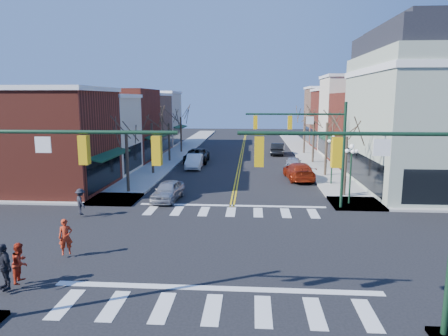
% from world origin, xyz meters
% --- Properties ---
extents(ground, '(160.00, 160.00, 0.00)m').
position_xyz_m(ground, '(0.00, 0.00, 0.00)').
color(ground, black).
rests_on(ground, ground).
extents(sidewalk_left, '(3.50, 70.00, 0.15)m').
position_xyz_m(sidewalk_left, '(-8.75, 20.00, 0.07)').
color(sidewalk_left, '#9E9B93').
rests_on(sidewalk_left, ground).
extents(sidewalk_right, '(3.50, 70.00, 0.15)m').
position_xyz_m(sidewalk_right, '(8.75, 20.00, 0.07)').
color(sidewalk_right, '#9E9B93').
rests_on(sidewalk_right, ground).
extents(bldg_left_brick_a, '(10.00, 8.50, 8.00)m').
position_xyz_m(bldg_left_brick_a, '(-15.50, 11.75, 4.00)').
color(bldg_left_brick_a, maroon).
rests_on(bldg_left_brick_a, ground).
extents(bldg_left_stucco_a, '(10.00, 7.00, 7.50)m').
position_xyz_m(bldg_left_stucco_a, '(-15.50, 19.50, 3.75)').
color(bldg_left_stucco_a, beige).
rests_on(bldg_left_stucco_a, ground).
extents(bldg_left_brick_b, '(10.00, 9.00, 8.50)m').
position_xyz_m(bldg_left_brick_b, '(-15.50, 27.50, 4.25)').
color(bldg_left_brick_b, maroon).
rests_on(bldg_left_brick_b, ground).
extents(bldg_left_tan, '(10.00, 7.50, 7.80)m').
position_xyz_m(bldg_left_tan, '(-15.50, 35.75, 3.90)').
color(bldg_left_tan, '#865E4A').
rests_on(bldg_left_tan, ground).
extents(bldg_left_stucco_b, '(10.00, 8.00, 8.20)m').
position_xyz_m(bldg_left_stucco_b, '(-15.50, 43.50, 4.10)').
color(bldg_left_stucco_b, beige).
rests_on(bldg_left_stucco_b, ground).
extents(bldg_right_brick_a, '(10.00, 8.50, 8.00)m').
position_xyz_m(bldg_right_brick_a, '(15.50, 25.75, 4.00)').
color(bldg_right_brick_a, maroon).
rests_on(bldg_right_brick_a, ground).
extents(bldg_right_stucco, '(10.00, 7.00, 10.00)m').
position_xyz_m(bldg_right_stucco, '(15.50, 33.50, 5.00)').
color(bldg_right_stucco, beige).
rests_on(bldg_right_stucco, ground).
extents(bldg_right_brick_b, '(10.00, 8.00, 8.50)m').
position_xyz_m(bldg_right_brick_b, '(15.50, 41.00, 4.25)').
color(bldg_right_brick_b, maroon).
rests_on(bldg_right_brick_b, ground).
extents(bldg_right_tan, '(10.00, 8.00, 9.00)m').
position_xyz_m(bldg_right_tan, '(15.50, 49.00, 4.50)').
color(bldg_right_tan, '#865E4A').
rests_on(bldg_right_tan, ground).
extents(victorian_corner, '(12.25, 14.25, 13.30)m').
position_xyz_m(victorian_corner, '(16.50, 14.50, 6.66)').
color(victorian_corner, '#98A48E').
rests_on(victorian_corner, ground).
extents(traffic_mast_near_left, '(6.60, 0.28, 7.20)m').
position_xyz_m(traffic_mast_near_left, '(-5.55, -7.40, 4.71)').
color(traffic_mast_near_left, '#14331E').
rests_on(traffic_mast_near_left, ground).
extents(traffic_mast_near_right, '(6.60, 0.28, 7.20)m').
position_xyz_m(traffic_mast_near_right, '(5.55, -7.40, 4.71)').
color(traffic_mast_near_right, '#14331E').
rests_on(traffic_mast_near_right, ground).
extents(traffic_mast_far_right, '(6.60, 0.28, 7.20)m').
position_xyz_m(traffic_mast_far_right, '(5.55, 7.40, 4.71)').
color(traffic_mast_far_right, '#14331E').
rests_on(traffic_mast_far_right, ground).
extents(lamppost_corner, '(0.36, 0.36, 4.33)m').
position_xyz_m(lamppost_corner, '(8.20, 8.50, 2.96)').
color(lamppost_corner, '#14331E').
rests_on(lamppost_corner, ground).
extents(lamppost_midblock, '(0.36, 0.36, 4.33)m').
position_xyz_m(lamppost_midblock, '(8.20, 15.00, 2.96)').
color(lamppost_midblock, '#14331E').
rests_on(lamppost_midblock, ground).
extents(tree_left_a, '(0.24, 0.24, 4.76)m').
position_xyz_m(tree_left_a, '(-8.40, 11.00, 2.38)').
color(tree_left_a, '#382B21').
rests_on(tree_left_a, ground).
extents(tree_left_b, '(0.24, 0.24, 5.04)m').
position_xyz_m(tree_left_b, '(-8.40, 19.00, 2.52)').
color(tree_left_b, '#382B21').
rests_on(tree_left_b, ground).
extents(tree_left_c, '(0.24, 0.24, 4.55)m').
position_xyz_m(tree_left_c, '(-8.40, 27.00, 2.27)').
color(tree_left_c, '#382B21').
rests_on(tree_left_c, ground).
extents(tree_left_d, '(0.24, 0.24, 4.90)m').
position_xyz_m(tree_left_d, '(-8.40, 35.00, 2.45)').
color(tree_left_d, '#382B21').
rests_on(tree_left_d, ground).
extents(tree_right_a, '(0.24, 0.24, 4.62)m').
position_xyz_m(tree_right_a, '(8.40, 11.00, 2.31)').
color(tree_right_a, '#382B21').
rests_on(tree_right_a, ground).
extents(tree_right_b, '(0.24, 0.24, 5.18)m').
position_xyz_m(tree_right_b, '(8.40, 19.00, 2.59)').
color(tree_right_b, '#382B21').
rests_on(tree_right_b, ground).
extents(tree_right_c, '(0.24, 0.24, 4.83)m').
position_xyz_m(tree_right_c, '(8.40, 27.00, 2.42)').
color(tree_right_c, '#382B21').
rests_on(tree_right_c, ground).
extents(tree_right_d, '(0.24, 0.24, 4.97)m').
position_xyz_m(tree_right_d, '(8.40, 35.00, 2.48)').
color(tree_right_d, '#382B21').
rests_on(tree_right_d, ground).
extents(car_left_near, '(2.14, 4.39, 1.44)m').
position_xyz_m(car_left_near, '(-4.80, 9.03, 0.72)').
color(car_left_near, '#A3A2A6').
rests_on(car_left_near, ground).
extents(car_left_mid, '(1.71, 4.59, 1.50)m').
position_xyz_m(car_left_mid, '(-4.80, 22.71, 0.75)').
color(car_left_mid, white).
rests_on(car_left_mid, ground).
extents(car_left_far, '(2.77, 5.78, 1.59)m').
position_xyz_m(car_left_far, '(-5.09, 26.56, 0.79)').
color(car_left_far, black).
rests_on(car_left_far, ground).
extents(car_right_near, '(2.72, 5.68, 1.60)m').
position_xyz_m(car_right_near, '(5.70, 17.28, 0.80)').
color(car_right_near, maroon).
rests_on(car_right_near, ground).
extents(car_right_mid, '(2.15, 4.33, 1.42)m').
position_xyz_m(car_right_mid, '(5.70, 22.45, 0.71)').
color(car_right_mid, '#B4B4B9').
rests_on(car_right_mid, ground).
extents(car_right_far, '(2.17, 4.92, 1.57)m').
position_xyz_m(car_right_far, '(4.80, 33.92, 0.79)').
color(car_right_far, black).
rests_on(car_right_far, ground).
extents(pedestrian_red_a, '(0.74, 0.65, 1.71)m').
position_xyz_m(pedestrian_red_a, '(-7.35, -1.94, 1.00)').
color(pedestrian_red_a, '#B22B13').
rests_on(pedestrian_red_a, sidewalk_left).
extents(pedestrian_red_b, '(0.73, 0.87, 1.63)m').
position_xyz_m(pedestrian_red_b, '(-7.83, -4.87, 0.97)').
color(pedestrian_red_b, '#AC2512').
rests_on(pedestrian_red_b, sidewalk_left).
extents(pedestrian_dark_a, '(1.13, 0.98, 1.82)m').
position_xyz_m(pedestrian_dark_a, '(-8.09, -5.48, 1.06)').
color(pedestrian_dark_a, black).
rests_on(pedestrian_dark_a, sidewalk_left).
extents(pedestrian_dark_b, '(1.18, 1.22, 1.67)m').
position_xyz_m(pedestrian_dark_b, '(-9.42, 4.47, 0.99)').
color(pedestrian_dark_b, black).
rests_on(pedestrian_dark_b, sidewalk_left).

